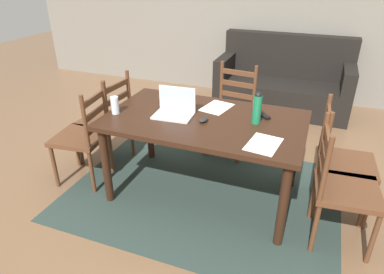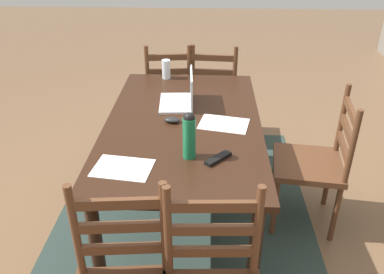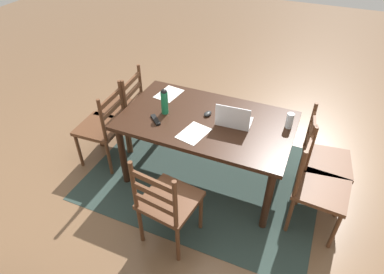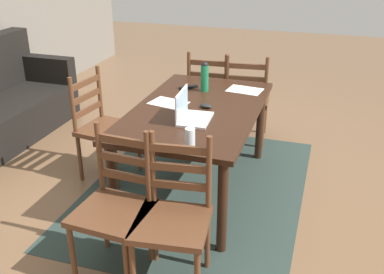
% 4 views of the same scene
% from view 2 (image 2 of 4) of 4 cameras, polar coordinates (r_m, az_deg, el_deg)
% --- Properties ---
extents(ground_plane, '(14.00, 14.00, 0.00)m').
position_cam_2_polar(ground_plane, '(2.94, -1.09, -10.87)').
color(ground_plane, brown).
extents(area_rug, '(2.38, 1.78, 0.01)m').
position_cam_2_polar(area_rug, '(2.93, -1.09, -10.82)').
color(area_rug, '#283833').
rests_on(area_rug, ground).
extents(dining_table, '(1.64, 0.97, 0.75)m').
position_cam_2_polar(dining_table, '(2.56, -1.23, 0.49)').
color(dining_table, black).
rests_on(dining_table, ground).
extents(chair_far_head, '(0.49, 0.49, 0.95)m').
position_cam_2_polar(chair_far_head, '(2.74, 16.96, -3.58)').
color(chair_far_head, '#56331E').
rests_on(chair_far_head, ground).
extents(chair_left_near, '(0.49, 0.49, 0.95)m').
position_cam_2_polar(chair_left_near, '(3.65, -3.09, 6.24)').
color(chair_left_near, '#56331E').
rests_on(chair_left_near, ground).
extents(chair_left_far, '(0.47, 0.47, 0.95)m').
position_cam_2_polar(chair_left_far, '(3.64, 2.91, 6.13)').
color(chair_left_far, '#56331E').
rests_on(chair_left_far, ground).
extents(laptop, '(0.33, 0.24, 0.23)m').
position_cam_2_polar(laptop, '(2.73, -1.32, 5.79)').
color(laptop, silver).
rests_on(laptop, dining_table).
extents(water_bottle, '(0.07, 0.07, 0.26)m').
position_cam_2_polar(water_bottle, '(2.09, -0.40, 0.34)').
color(water_bottle, '#197247').
rests_on(water_bottle, dining_table).
extents(drinking_glass, '(0.07, 0.07, 0.15)m').
position_cam_2_polar(drinking_glass, '(3.18, -3.68, 9.58)').
color(drinking_glass, silver).
rests_on(drinking_glass, dining_table).
extents(computer_mouse, '(0.08, 0.11, 0.03)m').
position_cam_2_polar(computer_mouse, '(2.50, -2.83, 2.44)').
color(computer_mouse, black).
rests_on(computer_mouse, dining_table).
extents(tv_remote, '(0.15, 0.15, 0.02)m').
position_cam_2_polar(tv_remote, '(2.13, 3.73, -3.03)').
color(tv_remote, black).
rests_on(tv_remote, dining_table).
extents(paper_stack_left, '(0.25, 0.32, 0.00)m').
position_cam_2_polar(paper_stack_left, '(2.09, -9.80, -4.36)').
color(paper_stack_left, white).
rests_on(paper_stack_left, dining_table).
extents(paper_stack_right, '(0.27, 0.33, 0.00)m').
position_cam_2_polar(paper_stack_right, '(2.49, 4.53, 1.87)').
color(paper_stack_right, white).
rests_on(paper_stack_right, dining_table).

